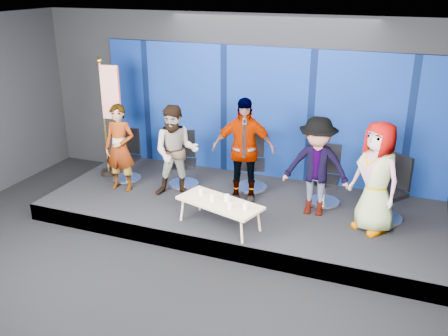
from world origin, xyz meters
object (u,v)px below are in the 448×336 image
at_px(mug_b, 212,198).
at_px(mug_c, 227,198).
at_px(panelist_c, 243,150).
at_px(mug_d, 230,206).
at_px(chair_b, 184,168).
at_px(coffee_table, 220,204).
at_px(flag_stand, 109,116).
at_px(panelist_b, 176,152).
at_px(chair_a, 127,163).
at_px(mug_e, 245,206).
at_px(panelist_d, 316,167).
at_px(mug_a, 201,192).
at_px(panelist_e, 376,178).
at_px(chair_c, 251,169).
at_px(chair_d, 325,185).
at_px(chair_e, 388,199).
at_px(panelist_a, 120,148).

height_order(mug_b, mug_c, mug_c).
xyz_separation_m(panelist_c, mug_d, (0.26, -1.34, -0.47)).
relative_size(chair_b, coffee_table, 0.70).
bearing_deg(panelist_c, flag_stand, 161.72).
distance_m(panelist_b, mug_b, 1.43).
height_order(chair_a, mug_e, chair_a).
distance_m(panelist_d, mug_a, 1.99).
bearing_deg(panelist_e, mug_b, -124.94).
xyz_separation_m(chair_c, mug_d, (0.28, -1.85, 0.09)).
height_order(chair_b, chair_d, same).
xyz_separation_m(chair_a, flag_stand, (-0.37, 0.05, 0.93)).
bearing_deg(chair_e, panelist_d, -132.64).
xyz_separation_m(chair_c, chair_e, (2.56, -0.43, -0.02)).
xyz_separation_m(panelist_c, panelist_e, (2.34, -0.38, -0.04)).
relative_size(panelist_a, chair_e, 1.48).
bearing_deg(mug_a, panelist_a, 163.31).
bearing_deg(chair_c, panelist_e, -37.40).
distance_m(panelist_c, chair_e, 2.61).
height_order(chair_b, chair_c, chair_c).
relative_size(mug_d, mug_e, 0.88).
height_order(chair_a, chair_e, chair_e).
xyz_separation_m(chair_a, mug_e, (2.97, -1.31, 0.15)).
distance_m(chair_c, chair_e, 2.60).
bearing_deg(chair_d, mug_d, -126.97).
xyz_separation_m(panelist_a, panelist_e, (4.64, 0.06, 0.08)).
distance_m(chair_a, chair_e, 5.02).
bearing_deg(chair_a, flag_stand, 167.52).
distance_m(panelist_c, mug_d, 1.44).
relative_size(chair_a, mug_c, 9.67).
height_order(chair_a, panelist_d, panelist_d).
bearing_deg(panelist_d, coffee_table, -144.51).
height_order(panelist_a, mug_d, panelist_a).
distance_m(chair_a, panelist_e, 4.86).
distance_m(chair_a, chair_d, 3.92).
bearing_deg(chair_b, mug_a, -73.00).
height_order(panelist_e, mug_a, panelist_e).
bearing_deg(panelist_e, chair_c, -163.55).
relative_size(chair_a, panelist_c, 0.54).
distance_m(chair_c, mug_e, 1.86).
height_order(panelist_a, panelist_c, panelist_c).
bearing_deg(mug_e, mug_a, 163.33).
bearing_deg(mug_d, chair_e, 31.82).
bearing_deg(panelist_d, mug_a, -155.47).
relative_size(panelist_d, mug_c, 16.23).
distance_m(chair_a, mug_c, 2.82).
bearing_deg(panelist_e, panelist_a, -142.10).
bearing_deg(panelist_a, chair_a, 105.50).
xyz_separation_m(panelist_d, coffee_table, (-1.33, -1.04, -0.46)).
height_order(chair_c, chair_e, chair_c).
xyz_separation_m(chair_a, chair_e, (5.02, 0.05, 0.03)).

